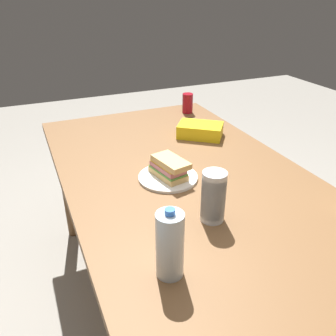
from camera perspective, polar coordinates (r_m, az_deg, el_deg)
The scene contains 8 objects.
ground_plane at distance 2.00m, azimuth 2.74°, elevation -21.21°, with size 8.00×8.00×0.00m, color gray.
dining_table at distance 1.55m, azimuth 3.31°, elevation -4.15°, with size 1.85×1.02×0.77m.
paper_plate at distance 1.50m, azimuth 0.00°, elevation -1.49°, with size 0.25×0.25×0.01m, color white.
sandwich at distance 1.47m, azimuth 0.14°, elevation 0.06°, with size 0.20×0.13×0.08m.
soda_can_red at distance 2.27m, azimuth 3.17°, elevation 10.37°, with size 0.07×0.07×0.12m, color maroon.
chip_bag at distance 1.91m, azimuth 5.21°, elevation 6.07°, with size 0.23×0.15×0.07m, color yellow.
water_bottle_tall at distance 0.98m, azimuth 0.30°, elevation -12.25°, with size 0.08×0.08×0.22m.
plastic_cup_stack at distance 1.21m, azimuth 7.31°, elevation -4.58°, with size 0.08×0.08×0.18m.
Camera 1 is at (1.17, -0.60, 1.51)m, focal length 37.87 mm.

